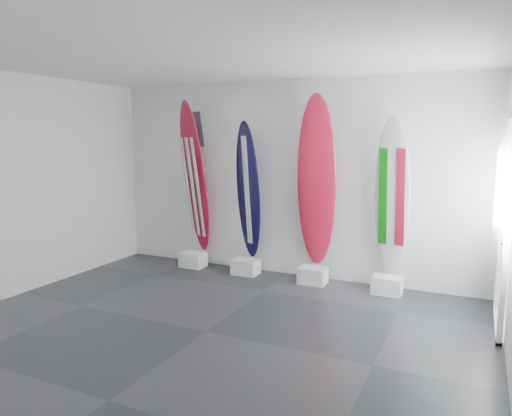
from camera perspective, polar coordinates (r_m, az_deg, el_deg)
The scene contains 14 objects.
floor at distance 5.49m, azimuth -6.03°, elevation -14.58°, with size 6.00×6.00×0.00m, color black.
ceiling at distance 5.11m, azimuth -6.60°, elevation 18.03°, with size 6.00×6.00×0.00m, color white.
wall_back at distance 7.32m, azimuth 3.98°, elevation 3.47°, with size 6.00×6.00×0.00m, color silver.
wall_left at distance 7.12m, azimuth -27.37°, elevation 2.36°, with size 5.00×5.00×0.00m, color silver.
display_block_usa at distance 7.99m, azimuth -7.60°, elevation -6.20°, with size 0.40×0.30×0.24m, color white.
surfboard_usa at distance 7.84m, azimuth -7.40°, elevation 3.64°, with size 0.57×0.08×2.51m, color maroon.
display_block_navy at distance 7.52m, azimuth -1.27°, elevation -7.08°, with size 0.40×0.30×0.24m, color white.
surfboard_navy at distance 7.38m, azimuth -0.95°, elevation 2.09°, with size 0.49×0.08×2.16m, color black.
display_block_swiss at distance 7.12m, azimuth 6.85°, elevation -8.07°, with size 0.40×0.30×0.24m, color white.
surfboard_swiss at distance 6.94m, azimuth 7.32°, elevation 3.13°, with size 0.57×0.08×2.53m, color maroon.
display_block_italy at distance 6.87m, azimuth 15.51°, elevation -8.94°, with size 0.40×0.30×0.24m, color white.
surfboard_italy at distance 6.71m, azimuth 16.08°, elevation 1.24°, with size 0.50×0.08×2.19m, color silver.
wall_outlet at distance 8.67m, azimuth -11.45°, elevation -3.56°, with size 0.09×0.02×0.13m, color silver.
glass_door at distance 5.90m, azimuth 28.19°, elevation 0.45°, with size 0.12×1.16×2.85m, color white, non-canonical shape.
Camera 1 is at (2.64, -4.30, 2.17)m, focal length 33.20 mm.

